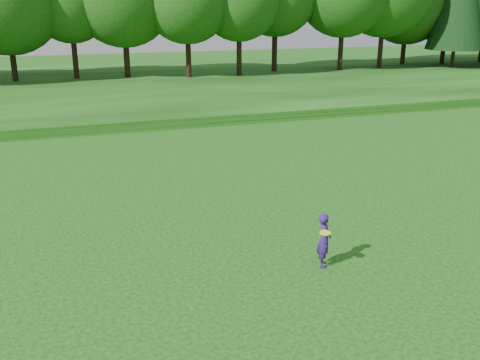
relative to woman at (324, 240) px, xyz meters
name	(u,v)px	position (x,y,z in m)	size (l,w,h in m)	color
ground	(237,313)	(-2.95, -1.45, -0.76)	(140.00, 140.00, 0.00)	#133C0B
berm	(101,89)	(-2.95, 32.55, -0.46)	(130.00, 30.00, 0.60)	#133C0B
walking_path	(124,129)	(-2.95, 18.55, -0.74)	(130.00, 1.60, 0.04)	gray
woman	(324,240)	(0.00, 0.00, 0.00)	(0.58, 0.80, 1.50)	navy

